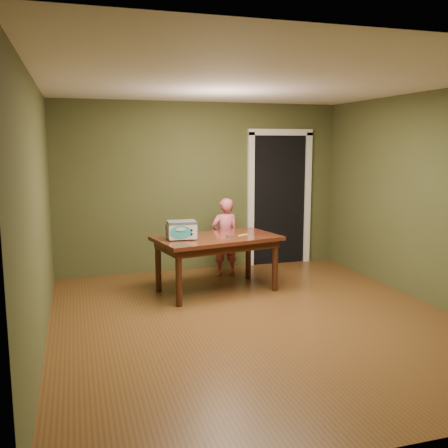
# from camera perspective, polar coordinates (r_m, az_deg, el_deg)

# --- Properties ---
(floor) EXTENTS (5.00, 5.00, 0.00)m
(floor) POSITION_cam_1_polar(r_m,az_deg,el_deg) (5.73, 3.82, -10.92)
(floor) COLOR brown
(floor) RESTS_ON ground
(room_shell) EXTENTS (4.52, 5.02, 2.61)m
(room_shell) POSITION_cam_1_polar(r_m,az_deg,el_deg) (5.39, 4.01, 6.40)
(room_shell) COLOR #454927
(room_shell) RESTS_ON ground
(doorway) EXTENTS (1.10, 0.66, 2.25)m
(doorway) POSITION_cam_1_polar(r_m,az_deg,el_deg) (8.49, 5.54, 2.95)
(doorway) COLOR black
(doorway) RESTS_ON ground
(dining_table) EXTENTS (1.75, 1.20, 0.75)m
(dining_table) POSITION_cam_1_polar(r_m,az_deg,el_deg) (6.63, -0.83, -2.28)
(dining_table) COLOR #39160D
(dining_table) RESTS_ON floor
(toy_oven) EXTENTS (0.40, 0.28, 0.24)m
(toy_oven) POSITION_cam_1_polar(r_m,az_deg,el_deg) (6.42, -4.86, -0.62)
(toy_oven) COLOR #4C4F54
(toy_oven) RESTS_ON dining_table
(baking_pan) EXTENTS (0.10, 0.10, 0.02)m
(baking_pan) POSITION_cam_1_polar(r_m,az_deg,el_deg) (6.60, 0.61, -1.36)
(baking_pan) COLOR silver
(baking_pan) RESTS_ON dining_table
(spatula) EXTENTS (0.17, 0.11, 0.01)m
(spatula) POSITION_cam_1_polar(r_m,az_deg,el_deg) (6.71, 2.17, -1.25)
(spatula) COLOR #EFE468
(spatula) RESTS_ON dining_table
(child) EXTENTS (0.44, 0.30, 1.17)m
(child) POSITION_cam_1_polar(r_m,az_deg,el_deg) (7.47, 0.12, -1.50)
(child) COLOR #D55768
(child) RESTS_ON floor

